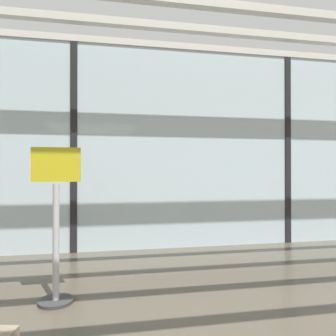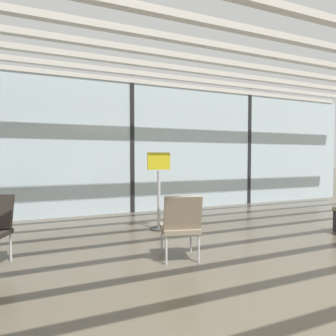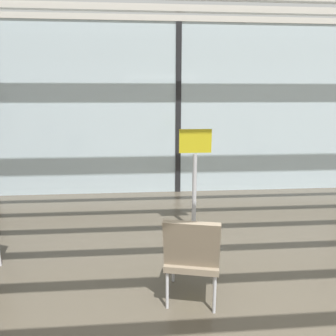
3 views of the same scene
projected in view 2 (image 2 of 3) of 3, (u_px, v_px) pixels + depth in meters
name	position (u px, v px, depth m)	size (l,w,h in m)	color
glass_curtain_wall	(132.00, 148.00, 6.86)	(14.00, 0.08, 3.15)	silver
window_mullion_1	(132.00, 148.00, 6.86)	(0.10, 0.12, 3.15)	black
window_mullion_2	(248.00, 150.00, 8.17)	(0.10, 0.12, 3.15)	black
ceiling_slats	(194.00, 19.00, 3.74)	(13.72, 6.72, 0.10)	beige
parked_airplane	(130.00, 138.00, 12.00)	(11.83, 4.35, 4.35)	silver
lounge_chair_3	(181.00, 223.00, 3.65)	(0.58, 0.62, 0.87)	#7F705B
info_sign	(159.00, 193.00, 5.21)	(0.44, 0.32, 1.44)	#333333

